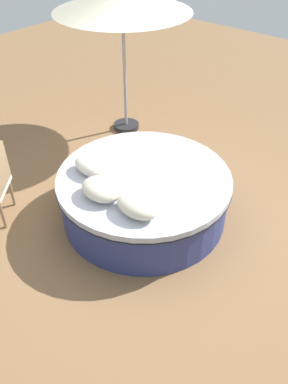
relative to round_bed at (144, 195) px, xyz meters
name	(u,v)px	position (x,y,z in m)	size (l,w,h in m)	color
ground_plane	(144,215)	(0.00, 0.00, -0.32)	(16.00, 16.00, 0.00)	olive
round_bed	(144,195)	(0.00, 0.00, 0.00)	(2.14, 2.14, 0.63)	navy
throw_pillow_0	(92,167)	(-0.52, -0.36, 0.40)	(0.51, 0.29, 0.19)	silver
throw_pillow_1	(102,189)	(-0.11, -0.60, 0.41)	(0.50, 0.39, 0.20)	beige
throw_pillow_2	(137,206)	(0.38, -0.56, 0.41)	(0.50, 0.34, 0.20)	beige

